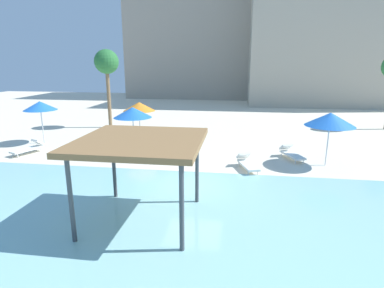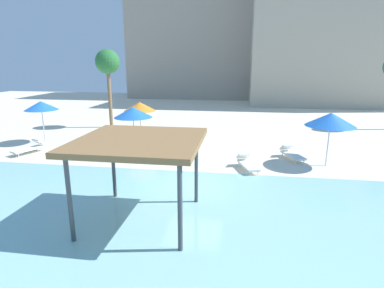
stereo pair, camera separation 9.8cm
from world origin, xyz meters
name	(u,v)px [view 1 (the left image)]	position (x,y,z in m)	size (l,w,h in m)	color
ground_plane	(194,184)	(0.00, 0.00, 0.00)	(80.00, 80.00, 0.00)	beige
lagoon_water	(168,253)	(0.00, -5.25, 0.02)	(44.00, 13.50, 0.04)	#8CC6CC
shade_pavilion	(140,144)	(-1.25, -3.47, 2.67)	(3.95, 3.95, 2.86)	#42474C
beach_umbrella_blue_0	(40,106)	(-10.81, 5.74, 2.48)	(2.09, 2.09, 2.78)	silver
beach_umbrella_blue_1	(330,119)	(6.42, 3.59, 2.43)	(2.47, 2.47, 2.77)	silver
beach_umbrella_blue_2	(133,112)	(-4.03, 3.97, 2.48)	(2.13, 2.13, 2.78)	silver
beach_umbrella_orange_3	(139,107)	(-4.48, 6.60, 2.44)	(2.05, 2.05, 2.73)	silver
lounge_chair_0	(247,163)	(2.35, 2.39, 0.33)	(1.17, 1.99, 0.74)	white
lounge_chair_2	(291,153)	(4.80, 4.49, 0.33)	(1.24, 1.99, 0.74)	white
lounge_chair_3	(29,148)	(-10.25, 3.42, 0.33)	(1.26, 1.98, 0.74)	white
palm_tree_0	(107,64)	(-8.51, 11.39, 5.09)	(1.90, 1.90, 6.19)	brown
hotel_block_0	(195,40)	(-4.96, 36.92, 8.45)	(19.05, 10.59, 16.90)	#9E9384
hotel_block_1	(349,22)	(14.60, 29.54, 9.79)	(23.12, 9.50, 19.59)	#B2A893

